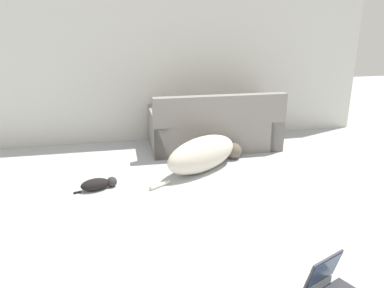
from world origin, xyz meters
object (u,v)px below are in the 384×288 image
cat (98,184)px  laptop_open (330,281)px  couch (214,129)px  dog (204,154)px

cat → laptop_open: (1.64, -2.04, 0.02)m
couch → cat: couch is taller
couch → cat: size_ratio=3.80×
dog → couch: bearing=34.5°
laptop_open → cat: bearing=105.4°
couch → cat: bearing=35.5°
couch → cat: 2.03m
couch → dog: (-0.36, -0.85, -0.06)m
dog → cat: bearing=160.8°
couch → dog: 0.92m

